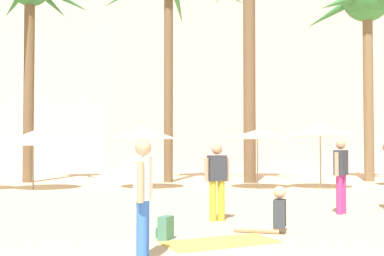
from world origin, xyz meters
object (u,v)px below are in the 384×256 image
(cafe_umbrella_0, at_px, (143,133))
(cafe_umbrella_1, at_px, (320,131))
(cafe_umbrella_3, at_px, (34,138))
(backpack, at_px, (165,228))
(palm_tree_center, at_px, (367,8))
(person_mid_left, at_px, (270,217))
(person_far_right, at_px, (143,194))
(cafe_umbrella_5, at_px, (257,134))
(beach_towel, at_px, (220,242))
(person_far_left, at_px, (217,178))
(person_near_right, at_px, (341,173))
(palm_tree_left, at_px, (30,6))

(cafe_umbrella_0, bearing_deg, cafe_umbrella_1, -3.80)
(cafe_umbrella_1, relative_size, cafe_umbrella_3, 0.95)
(backpack, bearing_deg, palm_tree_center, -97.07)
(cafe_umbrella_3, relative_size, person_mid_left, 2.54)
(person_far_right, bearing_deg, cafe_umbrella_5, -102.06)
(person_far_right, bearing_deg, beach_towel, -128.28)
(cafe_umbrella_3, relative_size, cafe_umbrella_5, 1.08)
(person_far_left, bearing_deg, backpack, 133.10)
(cafe_umbrella_3, bearing_deg, cafe_umbrella_5, -1.57)
(cafe_umbrella_5, height_order, person_far_right, cafe_umbrella_5)
(cafe_umbrella_1, bearing_deg, person_near_right, -104.24)
(person_far_left, bearing_deg, palm_tree_center, -54.48)
(cafe_umbrella_1, relative_size, backpack, 5.99)
(beach_towel, distance_m, person_mid_left, 1.42)
(cafe_umbrella_0, distance_m, cafe_umbrella_5, 4.38)
(cafe_umbrella_5, bearing_deg, person_mid_left, -99.74)
(cafe_umbrella_5, relative_size, person_near_right, 1.36)
(beach_towel, distance_m, backpack, 1.01)
(person_far_right, bearing_deg, backpack, -95.02)
(cafe_umbrella_5, distance_m, beach_towel, 10.61)
(palm_tree_center, distance_m, beach_towel, 17.72)
(cafe_umbrella_5, xyz_separation_m, person_far_left, (-2.43, -7.69, -1.13))
(palm_tree_center, height_order, person_far_left, palm_tree_center)
(palm_tree_left, height_order, beach_towel, palm_tree_left)
(palm_tree_left, distance_m, cafe_umbrella_5, 11.81)
(person_mid_left, bearing_deg, beach_towel, 58.43)
(person_mid_left, xyz_separation_m, person_near_right, (2.29, 2.40, 0.69))
(cafe_umbrella_0, xyz_separation_m, person_near_right, (5.08, -7.12, -1.14))
(palm_tree_center, xyz_separation_m, person_far_left, (-8.22, -11.03, -7.02))
(cafe_umbrella_1, height_order, person_mid_left, cafe_umbrella_1)
(palm_tree_left, xyz_separation_m, beach_towel, (6.95, -13.75, -7.89))
(backpack, bearing_deg, cafe_umbrella_5, -81.64)
(palm_tree_left, bearing_deg, beach_towel, -63.20)
(cafe_umbrella_5, distance_m, backpack, 10.57)
(beach_towel, height_order, backpack, backpack)
(cafe_umbrella_3, height_order, beach_towel, cafe_umbrella_3)
(backpack, height_order, person_far_right, person_far_right)
(palm_tree_center, xyz_separation_m, cafe_umbrella_1, (-3.38, -3.45, -5.74))
(beach_towel, bearing_deg, palm_tree_left, 116.80)
(cafe_umbrella_3, relative_size, person_far_right, 1.51)
(cafe_umbrella_0, height_order, person_mid_left, cafe_umbrella_0)
(cafe_umbrella_5, distance_m, person_mid_left, 9.49)
(palm_tree_left, xyz_separation_m, cafe_umbrella_5, (9.59, -3.68, -5.83))
(cafe_umbrella_5, distance_m, person_far_left, 8.14)
(palm_tree_center, bearing_deg, person_mid_left, -120.46)
(cafe_umbrella_1, bearing_deg, backpack, -121.83)
(cafe_umbrella_1, height_order, person_near_right, cafe_umbrella_1)
(palm_tree_center, height_order, person_near_right, palm_tree_center)
(person_far_left, bearing_deg, cafe_umbrella_1, -50.34)
(palm_tree_left, bearing_deg, cafe_umbrella_3, -71.84)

